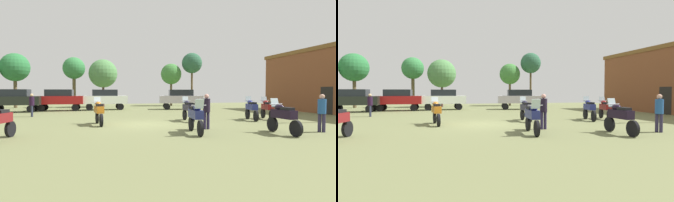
% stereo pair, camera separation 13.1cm
% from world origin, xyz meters
% --- Properties ---
extents(ground_plane, '(44.00, 52.00, 0.02)m').
position_xyz_m(ground_plane, '(0.00, 0.00, 0.01)').
color(ground_plane, olive).
extents(motorcycle_1, '(0.62, 2.29, 1.48)m').
position_xyz_m(motorcycle_1, '(1.61, -3.71, 0.75)').
color(motorcycle_1, black).
rests_on(motorcycle_1, ground).
extents(motorcycle_2, '(0.62, 2.15, 1.49)m').
position_xyz_m(motorcycle_2, '(5.15, -4.70, 0.75)').
color(motorcycle_2, black).
rests_on(motorcycle_2, ground).
extents(motorcycle_5, '(0.73, 2.18, 1.49)m').
position_xyz_m(motorcycle_5, '(6.85, 0.57, 0.75)').
color(motorcycle_5, black).
rests_on(motorcycle_5, ground).
extents(motorcycle_6, '(0.62, 2.18, 1.49)m').
position_xyz_m(motorcycle_6, '(2.83, 1.03, 0.75)').
color(motorcycle_6, black).
rests_on(motorcycle_6, ground).
extents(motorcycle_7, '(0.67, 2.23, 1.49)m').
position_xyz_m(motorcycle_7, '(-2.42, 0.36, 0.75)').
color(motorcycle_7, black).
rests_on(motorcycle_7, ground).
extents(motorcycle_9, '(0.76, 2.09, 1.46)m').
position_xyz_m(motorcycle_9, '(8.22, 0.95, 0.73)').
color(motorcycle_9, black).
rests_on(motorcycle_9, ground).
extents(car_1, '(4.40, 2.05, 2.00)m').
position_xyz_m(car_1, '(-2.00, 12.70, 1.19)').
color(car_1, black).
rests_on(car_1, ground).
extents(car_2, '(4.33, 1.87, 2.00)m').
position_xyz_m(car_2, '(-6.11, 12.30, 1.19)').
color(car_2, black).
rests_on(car_2, ground).
extents(car_3, '(4.53, 2.47, 2.00)m').
position_xyz_m(car_3, '(5.56, 11.75, 1.19)').
color(car_3, black).
rests_on(car_3, ground).
extents(car_4, '(4.31, 1.83, 2.00)m').
position_xyz_m(car_4, '(-9.67, 11.34, 1.19)').
color(car_4, black).
rests_on(car_4, ground).
extents(person_1, '(0.42, 0.42, 1.65)m').
position_xyz_m(person_1, '(-7.11, 6.34, 0.98)').
color(person_1, '#292D42').
rests_on(person_1, ground).
extents(person_2, '(0.47, 0.47, 1.67)m').
position_xyz_m(person_2, '(7.14, -4.66, 0.99)').
color(person_2, '#2D2745').
rests_on(person_2, ground).
extents(person_3, '(0.35, 0.35, 1.67)m').
position_xyz_m(person_3, '(2.56, -2.60, 0.99)').
color(person_3, '#2B2344').
rests_on(person_3, ground).
extents(tree_3, '(3.11, 3.11, 6.05)m').
position_xyz_m(tree_3, '(-11.60, 18.46, 4.48)').
color(tree_3, brown).
rests_on(tree_3, ground).
extents(tree_4, '(3.30, 3.30, 5.57)m').
position_xyz_m(tree_4, '(-2.12, 17.82, 3.93)').
color(tree_4, brown).
rests_on(tree_4, ground).
extents(tree_5, '(2.65, 2.65, 5.41)m').
position_xyz_m(tree_5, '(6.41, 19.01, 4.06)').
color(tree_5, brown).
rests_on(tree_5, ground).
extents(tree_6, '(2.50, 2.50, 5.75)m').
position_xyz_m(tree_6, '(-5.37, 18.05, 4.44)').
color(tree_6, brown).
rests_on(tree_6, ground).
extents(tree_7, '(2.62, 2.62, 6.81)m').
position_xyz_m(tree_7, '(9.07, 18.51, 5.47)').
color(tree_7, brown).
rests_on(tree_7, ground).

